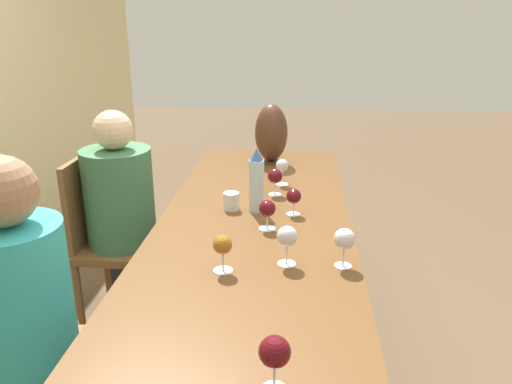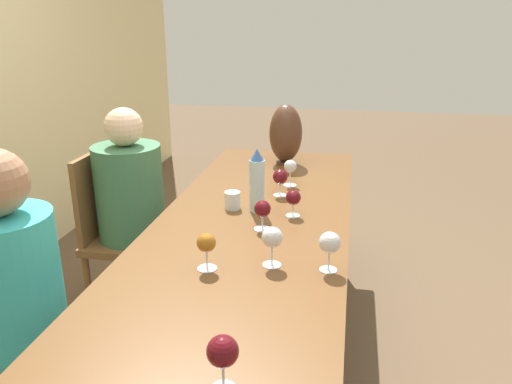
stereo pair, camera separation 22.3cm
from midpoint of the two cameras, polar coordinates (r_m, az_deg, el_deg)
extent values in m
plane|color=brown|center=(2.56, 2.25, -18.50)|extent=(14.00, 14.00, 0.00)
cube|color=brown|center=(2.20, 2.50, -3.72)|extent=(2.39, 0.84, 0.04)
cylinder|color=brown|center=(3.33, 10.71, -2.59)|extent=(0.07, 0.07, 0.69)
cylinder|color=brown|center=(3.39, -0.21, -1.86)|extent=(0.07, 0.07, 0.69)
cylinder|color=#ADCCD6|center=(2.25, 2.91, 0.64)|extent=(0.07, 0.07, 0.24)
cone|color=#33599E|center=(2.21, 2.98, 4.26)|extent=(0.06, 0.06, 0.05)
cylinder|color=silver|center=(2.30, 0.07, -1.00)|extent=(0.07, 0.07, 0.08)
cylinder|color=#4C2D1E|center=(3.04, 5.46, 3.35)|extent=(0.11, 0.11, 0.01)
ellipsoid|color=#4C2D1E|center=(2.99, 5.57, 6.66)|extent=(0.20, 0.20, 0.34)
cylinder|color=silver|center=(2.64, 6.31, 0.74)|extent=(0.07, 0.07, 0.00)
cylinder|color=silver|center=(2.63, 6.34, 1.54)|extent=(0.01, 0.01, 0.08)
sphere|color=silver|center=(2.61, 6.40, 2.92)|extent=(0.07, 0.07, 0.07)
cylinder|color=silver|center=(1.78, -2.00, -8.80)|extent=(0.07, 0.07, 0.00)
cylinder|color=silver|center=(1.76, -2.01, -7.77)|extent=(0.01, 0.01, 0.07)
sphere|color=#995B19|center=(1.74, -2.04, -5.89)|extent=(0.07, 0.07, 0.07)
cylinder|color=silver|center=(2.25, 7.08, -2.75)|extent=(0.06, 0.06, 0.00)
cylinder|color=silver|center=(2.24, 7.11, -2.05)|extent=(0.01, 0.01, 0.06)
sphere|color=#510C14|center=(2.22, 7.17, -0.68)|extent=(0.07, 0.07, 0.07)
cylinder|color=silver|center=(2.10, 3.80, -4.30)|extent=(0.07, 0.07, 0.00)
cylinder|color=silver|center=(2.08, 3.81, -3.51)|extent=(0.01, 0.01, 0.06)
sphere|color=#510C14|center=(2.06, 3.85, -1.98)|extent=(0.07, 0.07, 0.07)
cylinder|color=silver|center=(1.26, 1.65, -20.43)|extent=(0.01, 0.01, 0.07)
sphere|color=#510C14|center=(1.21, 1.68, -17.90)|extent=(0.08, 0.08, 0.08)
cylinder|color=silver|center=(2.49, 5.32, -0.41)|extent=(0.07, 0.07, 0.00)
cylinder|color=silver|center=(2.48, 5.34, 0.31)|extent=(0.01, 0.01, 0.06)
sphere|color=#510C14|center=(2.46, 5.39, 1.71)|extent=(0.07, 0.07, 0.07)
cylinder|color=silver|center=(1.81, 5.39, -8.38)|extent=(0.07, 0.07, 0.00)
cylinder|color=silver|center=(1.79, 5.43, -7.27)|extent=(0.01, 0.01, 0.08)
sphere|color=silver|center=(1.76, 5.50, -5.25)|extent=(0.08, 0.08, 0.08)
cylinder|color=silver|center=(1.81, 11.82, -8.78)|extent=(0.06, 0.06, 0.00)
cylinder|color=silver|center=(1.79, 11.90, -7.73)|extent=(0.01, 0.01, 0.07)
sphere|color=silver|center=(1.76, 12.05, -5.75)|extent=(0.08, 0.08, 0.08)
cube|color=brown|center=(2.04, -22.12, -16.42)|extent=(0.44, 0.44, 0.04)
cylinder|color=brown|center=(2.22, -14.24, -19.39)|extent=(0.04, 0.04, 0.41)
cylinder|color=brown|center=(2.39, -22.94, -17.38)|extent=(0.04, 0.04, 0.41)
cube|color=brown|center=(2.78, -11.58, -5.42)|extent=(0.44, 0.44, 0.04)
cube|color=brown|center=(2.77, -15.76, -0.32)|extent=(0.40, 0.03, 0.46)
cylinder|color=brown|center=(2.66, -8.94, -11.85)|extent=(0.04, 0.04, 0.41)
cylinder|color=brown|center=(2.98, -6.49, -8.17)|extent=(0.04, 0.04, 0.41)
cylinder|color=brown|center=(2.80, -16.41, -10.75)|extent=(0.04, 0.04, 0.41)
cylinder|color=brown|center=(3.10, -13.27, -7.39)|extent=(0.04, 0.04, 0.41)
cylinder|color=#33B7BC|center=(1.90, -23.17, -9.65)|extent=(0.34, 0.34, 0.51)
cube|color=#2D2D38|center=(2.85, -10.14, -9.25)|extent=(0.26, 0.19, 0.45)
cylinder|color=#3D704C|center=(2.68, -11.97, -0.10)|extent=(0.35, 0.35, 0.51)
sphere|color=beige|center=(2.58, -12.52, 7.25)|extent=(0.20, 0.20, 0.20)
camera|label=1|loc=(0.11, -87.14, 1.01)|focal=35.00mm
camera|label=2|loc=(0.11, 92.86, -1.01)|focal=35.00mm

